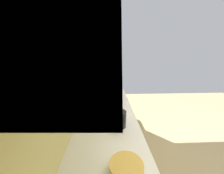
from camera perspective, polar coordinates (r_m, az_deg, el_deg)
The scene contains 6 objects.
wall_back at distance 1.23m, azimuth -19.71°, elevation 7.99°, with size 4.07×0.12×2.82m, color #E0CE75.
upper_cabinets at distance 0.79m, azimuth -15.20°, elevation 31.97°, with size 2.18×0.31×0.56m.
oven_range at distance 2.85m, azimuth -2.20°, elevation -6.42°, with size 0.65×0.62×1.06m.
microwave at distance 1.80m, azimuth -3.10°, elevation -0.59°, with size 0.47×0.35×0.31m.
bowl at distance 0.87m, azimuth 6.51°, elevation -32.63°, with size 0.20×0.20×0.06m.
kettle at distance 1.20m, azimuth 3.09°, elevation -14.18°, with size 0.18×0.14×0.17m.
Camera 1 is at (-1.16, 1.24, 1.57)m, focal length 20.10 mm.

